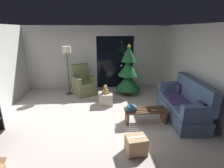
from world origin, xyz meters
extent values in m
plane|color=#BCB2A8|center=(0.00, 0.00, 0.00)|extent=(7.00, 7.00, 0.00)
cube|color=silver|center=(0.00, 3.06, 1.25)|extent=(5.72, 0.12, 2.50)
cube|color=silver|center=(2.86, 0.00, 1.25)|extent=(0.12, 6.00, 2.50)
cube|color=silver|center=(0.73, 2.99, 1.10)|extent=(1.60, 0.02, 2.20)
cube|color=black|center=(0.73, 2.97, 1.05)|extent=(1.50, 0.02, 2.10)
cube|color=slate|center=(2.25, 0.11, 0.17)|extent=(0.88, 1.95, 0.34)
cube|color=slate|center=(2.19, -0.50, 0.41)|extent=(0.72, 0.64, 0.14)
cube|color=slate|center=(2.23, 0.12, 0.41)|extent=(0.72, 0.64, 0.14)
cube|color=slate|center=(2.27, 0.73, 0.41)|extent=(0.72, 0.64, 0.14)
cube|color=slate|center=(2.55, 0.10, 0.78)|extent=(0.32, 1.91, 0.60)
cube|color=slate|center=(2.19, -0.75, 0.62)|extent=(0.77, 0.25, 0.28)
cube|color=slate|center=(2.31, 0.98, 0.62)|extent=(0.77, 0.25, 0.28)
cube|color=#47386B|center=(2.23, 0.37, 0.49)|extent=(0.66, 0.94, 0.02)
cube|color=#47386B|center=(2.36, -0.59, 0.62)|extent=(0.14, 0.33, 0.28)
cube|color=#47386B|center=(2.46, 0.80, 0.62)|extent=(0.14, 0.33, 0.28)
cube|color=brown|center=(1.22, -0.21, 0.35)|extent=(1.10, 0.05, 0.04)
cube|color=brown|center=(1.22, -0.12, 0.35)|extent=(1.10, 0.05, 0.04)
cube|color=brown|center=(1.22, -0.03, 0.35)|extent=(1.10, 0.05, 0.04)
cube|color=brown|center=(1.22, 0.05, 0.35)|extent=(1.10, 0.05, 0.04)
cube|color=brown|center=(1.22, 0.14, 0.35)|extent=(1.10, 0.05, 0.04)
cube|color=brown|center=(0.73, -0.03, 0.16)|extent=(0.05, 0.36, 0.33)
cube|color=brown|center=(1.71, -0.03, 0.16)|extent=(0.05, 0.36, 0.33)
cube|color=#333338|center=(1.34, -0.02, 0.38)|extent=(0.11, 0.16, 0.02)
cube|color=#ADADB2|center=(1.42, -0.12, 0.38)|extent=(0.16, 0.06, 0.02)
cube|color=#6B3D7A|center=(0.83, -0.08, 0.38)|extent=(0.24, 0.19, 0.04)
cube|color=#285684|center=(0.82, -0.08, 0.41)|extent=(0.30, 0.25, 0.02)
cube|color=#337042|center=(0.84, -0.08, 0.44)|extent=(0.26, 0.18, 0.04)
cube|color=#285684|center=(0.84, -0.07, 0.48)|extent=(0.20, 0.19, 0.04)
cube|color=black|center=(0.82, -0.09, 0.51)|extent=(0.11, 0.16, 0.01)
cylinder|color=#4C1E19|center=(1.11, 2.05, 0.05)|extent=(0.36, 0.36, 0.10)
cylinder|color=brown|center=(1.11, 2.05, 0.16)|extent=(0.08, 0.08, 0.12)
cone|color=#195628|center=(1.11, 2.05, 0.50)|extent=(0.92, 0.92, 0.57)
cone|color=#195628|center=(1.11, 2.05, 1.02)|extent=(0.73, 0.73, 0.57)
cone|color=#195628|center=(1.11, 2.05, 1.53)|extent=(0.54, 0.54, 0.57)
sphere|color=blue|center=(0.94, 1.75, 0.77)|extent=(0.06, 0.06, 0.06)
sphere|color=blue|center=(0.79, 2.14, 0.79)|extent=(0.06, 0.06, 0.06)
sphere|color=blue|center=(1.26, 2.16, 1.39)|extent=(0.06, 0.06, 0.06)
sphere|color=#1E8C33|center=(0.98, 2.10, 1.53)|extent=(0.06, 0.06, 0.06)
sphere|color=#B233A5|center=(1.34, 2.29, 0.81)|extent=(0.06, 0.06, 0.06)
sphere|color=#B233A5|center=(1.00, 1.94, 1.51)|extent=(0.06, 0.06, 0.06)
sphere|color=gold|center=(0.79, 1.97, 0.80)|extent=(0.06, 0.06, 0.06)
sphere|color=#1E8C33|center=(0.98, 2.40, 0.63)|extent=(0.06, 0.06, 0.06)
sphere|color=red|center=(1.40, 1.98, 0.96)|extent=(0.06, 0.06, 0.06)
sphere|color=blue|center=(1.25, 2.32, 0.90)|extent=(0.06, 0.06, 0.06)
sphere|color=white|center=(0.87, 2.14, 1.09)|extent=(0.06, 0.06, 0.06)
cone|color=#EAD14C|center=(1.11, 2.05, 1.82)|extent=(0.14, 0.14, 0.12)
cube|color=olive|center=(-0.53, 2.16, 0.16)|extent=(0.94, 0.94, 0.31)
cube|color=olive|center=(-0.53, 2.16, 0.40)|extent=(0.94, 0.94, 0.18)
cube|color=olive|center=(-0.67, 2.39, 0.81)|extent=(0.66, 0.49, 0.64)
cube|color=olive|center=(-0.28, 2.29, 0.60)|extent=(0.42, 0.57, 0.22)
cube|color=olive|center=(-0.76, 1.99, 0.60)|extent=(0.42, 0.57, 0.22)
cylinder|color=#2D2D30|center=(-1.08, 2.27, 0.01)|extent=(0.28, 0.28, 0.02)
cylinder|color=#2D2D30|center=(-1.08, 2.27, 0.80)|extent=(0.03, 0.03, 1.55)
cylinder|color=beige|center=(-1.08, 2.27, 1.67)|extent=(0.32, 0.32, 0.22)
cube|color=#B2A893|center=(0.23, 1.19, 0.19)|extent=(0.44, 0.44, 0.39)
cylinder|color=tan|center=(0.31, 1.18, 0.42)|extent=(0.12, 0.13, 0.06)
cylinder|color=tan|center=(0.23, 1.11, 0.42)|extent=(0.12, 0.13, 0.06)
sphere|color=tan|center=(0.23, 1.19, 0.49)|extent=(0.15, 0.15, 0.15)
sphere|color=tan|center=(0.23, 1.19, 0.61)|extent=(0.11, 0.11, 0.11)
sphere|color=tan|center=(0.26, 1.15, 0.60)|extent=(0.04, 0.04, 0.04)
sphere|color=tan|center=(0.26, 1.22, 0.65)|extent=(0.04, 0.04, 0.04)
sphere|color=tan|center=(0.20, 1.17, 0.65)|extent=(0.04, 0.04, 0.04)
sphere|color=tan|center=(0.30, 1.22, 0.50)|extent=(0.06, 0.06, 0.06)
sphere|color=tan|center=(0.19, 1.13, 0.50)|extent=(0.06, 0.06, 0.06)
cylinder|color=beige|center=(0.20, 1.89, 0.03)|extent=(0.11, 0.13, 0.06)
cylinder|color=beige|center=(0.29, 1.94, 0.03)|extent=(0.11, 0.13, 0.06)
sphere|color=beige|center=(0.27, 1.86, 0.10)|extent=(0.15, 0.15, 0.15)
sphere|color=beige|center=(0.27, 1.86, 0.22)|extent=(0.11, 0.11, 0.11)
sphere|color=#F4E5C1|center=(0.25, 1.91, 0.21)|extent=(0.04, 0.04, 0.04)
sphere|color=beige|center=(0.24, 1.84, 0.27)|extent=(0.04, 0.04, 0.04)
sphere|color=beige|center=(0.30, 1.88, 0.27)|extent=(0.04, 0.04, 0.04)
sphere|color=beige|center=(0.20, 1.85, 0.11)|extent=(0.06, 0.06, 0.06)
sphere|color=beige|center=(0.32, 1.91, 0.11)|extent=(0.06, 0.06, 0.06)
cube|color=tan|center=(0.71, -1.18, 0.18)|extent=(0.43, 0.37, 0.36)
cube|color=beige|center=(0.71, -1.18, 0.36)|extent=(0.36, 0.10, 0.00)
camera|label=1|loc=(-0.02, -3.97, 2.34)|focal=27.49mm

